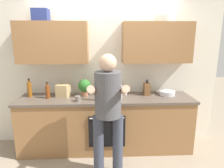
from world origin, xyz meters
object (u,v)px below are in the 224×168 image
(bottle_juice, at_px, (112,88))
(grocery_bag_bread, at_px, (63,91))
(bottle_vinegar, at_px, (48,91))
(cup_coffee, at_px, (125,91))
(mixing_bowl, at_px, (167,93))
(bottle_syrup, at_px, (30,89))
(bottle_oil, at_px, (118,87))
(cup_stoneware, at_px, (78,99))
(knife_block, at_px, (147,89))
(bottle_hotsauce, at_px, (100,91))
(potted_herb, at_px, (85,86))
(grocery_bag_produce, at_px, (116,92))
(person_standing, at_px, (108,107))

(bottle_juice, height_order, grocery_bag_bread, bottle_juice)
(bottle_vinegar, xyz_separation_m, cup_coffee, (1.27, 0.17, -0.06))
(mixing_bowl, bearing_deg, cup_coffee, 172.94)
(bottle_syrup, distance_m, bottle_juice, 1.36)
(bottle_oil, height_order, cup_stoneware, bottle_oil)
(cup_stoneware, relative_size, knife_block, 0.32)
(bottle_hotsauce, bearing_deg, potted_herb, 134.45)
(bottle_hotsauce, xyz_separation_m, bottle_oil, (0.31, 0.33, -0.02))
(bottle_vinegar, height_order, bottle_juice, same)
(cup_stoneware, xyz_separation_m, grocery_bag_bread, (-0.27, 0.27, 0.06))
(bottle_hotsauce, relative_size, cup_stoneware, 3.94)
(knife_block, bearing_deg, cup_coffee, 171.53)
(bottle_hotsauce, distance_m, grocery_bag_bread, 0.66)
(cup_stoneware, height_order, cup_coffee, cup_coffee)
(bottle_vinegar, height_order, grocery_bag_produce, bottle_vinegar)
(knife_block, bearing_deg, bottle_hotsauce, -160.08)
(bottle_syrup, bearing_deg, bottle_vinegar, -15.91)
(bottle_hotsauce, xyz_separation_m, cup_stoneware, (-0.33, -0.01, -0.11))
(mixing_bowl, height_order, knife_block, knife_block)
(grocery_bag_produce, bearing_deg, bottle_vinegar, 177.36)
(bottle_vinegar, relative_size, cup_stoneware, 3.15)
(grocery_bag_produce, bearing_deg, grocery_bag_bread, 171.21)
(bottle_juice, height_order, mixing_bowl, bottle_juice)
(cup_stoneware, xyz_separation_m, potted_herb, (0.08, 0.27, 0.13))
(knife_block, bearing_deg, potted_herb, -178.29)
(bottle_syrup, bearing_deg, knife_block, 0.81)
(bottle_juice, relative_size, grocery_bag_bread, 1.30)
(person_standing, distance_m, potted_herb, 0.87)
(bottle_hotsauce, relative_size, cup_coffee, 3.18)
(bottle_syrup, height_order, cup_coffee, bottle_syrup)
(person_standing, bearing_deg, bottle_syrup, 147.90)
(bottle_oil, relative_size, grocery_bag_bread, 1.44)
(bottle_juice, height_order, knife_block, bottle_juice)
(bottle_hotsauce, distance_m, potted_herb, 0.36)
(knife_block, height_order, grocery_bag_produce, knife_block)
(bottle_juice, xyz_separation_m, grocery_bag_bread, (-0.81, -0.11, -0.00))
(bottle_syrup, relative_size, cup_coffee, 2.92)
(bottle_syrup, xyz_separation_m, grocery_bag_bread, (0.54, -0.01, -0.03))
(bottle_vinegar, xyz_separation_m, grocery_bag_bread, (0.23, 0.08, -0.01))
(grocery_bag_bread, xyz_separation_m, grocery_bag_produce, (0.86, -0.13, 0.01))
(cup_coffee, distance_m, knife_block, 0.37)
(person_standing, xyz_separation_m, bottle_syrup, (-1.26, 0.79, 0.05))
(bottle_vinegar, relative_size, mixing_bowl, 1.01)
(bottle_juice, xyz_separation_m, potted_herb, (-0.46, -0.11, 0.07))
(person_standing, bearing_deg, mixing_bowl, 37.49)
(bottle_hotsauce, bearing_deg, grocery_bag_bread, 157.31)
(person_standing, height_order, mixing_bowl, person_standing)
(person_standing, bearing_deg, knife_block, 50.24)
(bottle_syrup, height_order, potted_herb, bottle_syrup)
(cup_coffee, xyz_separation_m, grocery_bag_bread, (-1.04, -0.09, 0.05))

